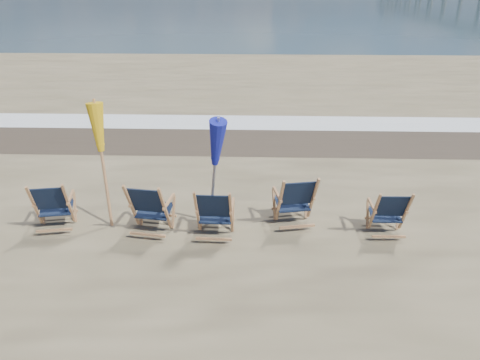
{
  "coord_description": "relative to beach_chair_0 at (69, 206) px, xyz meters",
  "views": [
    {
      "loc": [
        0.24,
        -5.36,
        4.42
      ],
      "look_at": [
        0.0,
        2.2,
        0.9
      ],
      "focal_mm": 35.0,
      "sensor_mm": 36.0,
      "label": 1
    }
  ],
  "objects": [
    {
      "name": "surf_foam",
      "position": [
        3.03,
        6.44,
        -0.51
      ],
      "size": [
        200.0,
        1.4,
        0.01
      ],
      "primitive_type": "cube",
      "color": "silver",
      "rests_on": "ground"
    },
    {
      "name": "beach_chair_4",
      "position": [
        5.9,
        -0.06,
        -0.03
      ],
      "size": [
        0.63,
        0.71,
        0.97
      ],
      "primitive_type": null,
      "rotation": [
        0.0,
        0.0,
        3.15
      ],
      "color": "black",
      "rests_on": "ground"
    },
    {
      "name": "beach_chair_0",
      "position": [
        0.0,
        0.0,
        0.0
      ],
      "size": [
        0.78,
        0.85,
        1.03
      ],
      "primitive_type": null,
      "rotation": [
        0.0,
        0.0,
        3.32
      ],
      "color": "black",
      "rests_on": "ground"
    },
    {
      "name": "umbrella_blue",
      "position": [
        2.57,
        0.18,
        1.15
      ],
      "size": [
        0.3,
        0.3,
        2.19
      ],
      "color": "#A5A5AD",
      "rests_on": "ground"
    },
    {
      "name": "beach_chair_1",
      "position": [
        1.75,
        -0.19,
        0.03
      ],
      "size": [
        0.8,
        0.87,
        1.09
      ],
      "primitive_type": null,
      "rotation": [
        0.0,
        0.0,
        3.0
      ],
      "color": "black",
      "rests_on": "ground"
    },
    {
      "name": "wet_sand_strip",
      "position": [
        3.03,
        4.94,
        -0.51
      ],
      "size": [
        200.0,
        2.6,
        0.0
      ],
      "primitive_type": "cube",
      "color": "#42362A",
      "rests_on": "ground"
    },
    {
      "name": "beach_chair_2",
      "position": [
        2.89,
        -0.26,
        0.01
      ],
      "size": [
        0.69,
        0.77,
        1.04
      ],
      "primitive_type": null,
      "rotation": [
        0.0,
        0.0,
        3.11
      ],
      "color": "black",
      "rests_on": "ground"
    },
    {
      "name": "umbrella_yellow",
      "position": [
        0.6,
        0.33,
        1.21
      ],
      "size": [
        0.3,
        0.3,
        2.25
      ],
      "color": "#AC784D",
      "rests_on": "ground"
    },
    {
      "name": "beach_chair_3",
      "position": [
        4.34,
        0.27,
        0.03
      ],
      "size": [
        0.83,
        0.9,
        1.09
      ],
      "primitive_type": null,
      "rotation": [
        0.0,
        0.0,
        3.33
      ],
      "color": "black",
      "rests_on": "ground"
    }
  ]
}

